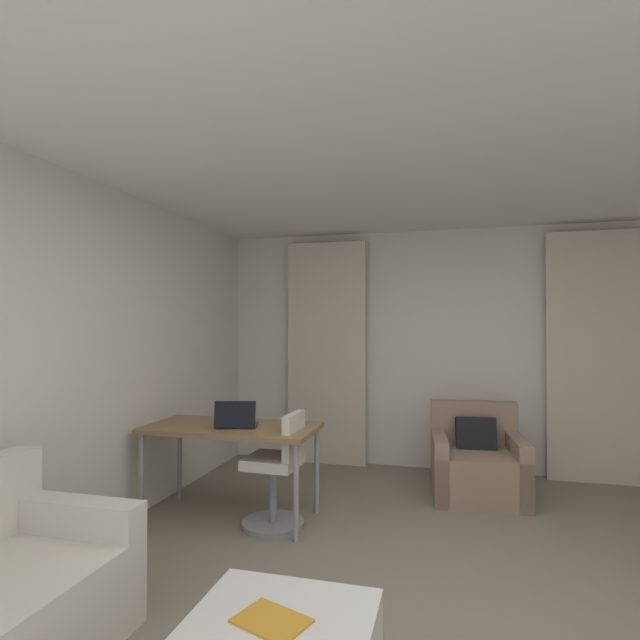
{
  "coord_description": "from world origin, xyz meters",
  "views": [
    {
      "loc": [
        -0.02,
        -2.57,
        1.55
      ],
      "look_at": [
        -1.03,
        1.3,
        1.6
      ],
      "focal_mm": 27.91,
      "sensor_mm": 36.0,
      "label": 1
    }
  ],
  "objects_px": {
    "magazine_open": "(271,621)",
    "desk": "(232,433)",
    "laptop": "(236,422)",
    "desk_chair": "(278,476)",
    "armchair": "(477,465)"
  },
  "relations": [
    {
      "from": "desk_chair",
      "to": "magazine_open",
      "type": "relative_size",
      "value": 2.65
    },
    {
      "from": "armchair",
      "to": "magazine_open",
      "type": "height_order",
      "value": "armchair"
    },
    {
      "from": "armchair",
      "to": "magazine_open",
      "type": "xyz_separation_m",
      "value": [
        -0.92,
        -2.89,
        0.1
      ]
    },
    {
      "from": "armchair",
      "to": "magazine_open",
      "type": "bearing_deg",
      "value": -107.7
    },
    {
      "from": "armchair",
      "to": "desk_chair",
      "type": "xyz_separation_m",
      "value": [
        -1.53,
        -1.11,
        0.11
      ]
    },
    {
      "from": "armchair",
      "to": "desk",
      "type": "bearing_deg",
      "value": -151.78
    },
    {
      "from": "armchair",
      "to": "desk",
      "type": "height_order",
      "value": "armchair"
    },
    {
      "from": "desk",
      "to": "laptop",
      "type": "xyz_separation_m",
      "value": [
        0.07,
        -0.06,
        0.11
      ]
    },
    {
      "from": "desk_chair",
      "to": "armchair",
      "type": "bearing_deg",
      "value": 36.05
    },
    {
      "from": "magazine_open",
      "to": "desk",
      "type": "bearing_deg",
      "value": 118.98
    },
    {
      "from": "desk",
      "to": "desk_chair",
      "type": "bearing_deg",
      "value": -9.07
    },
    {
      "from": "armchair",
      "to": "laptop",
      "type": "height_order",
      "value": "laptop"
    },
    {
      "from": "laptop",
      "to": "magazine_open",
      "type": "height_order",
      "value": "laptop"
    },
    {
      "from": "armchair",
      "to": "laptop",
      "type": "bearing_deg",
      "value": -149.62
    },
    {
      "from": "magazine_open",
      "to": "laptop",
      "type": "bearing_deg",
      "value": 118.15
    }
  ]
}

